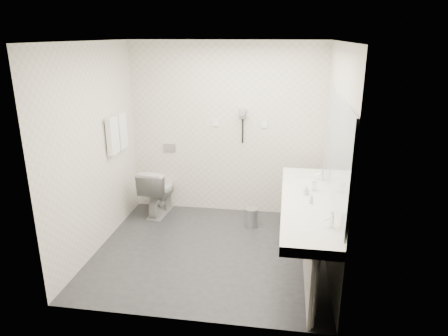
# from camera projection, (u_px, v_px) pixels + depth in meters

# --- Properties ---
(floor) EXTENTS (2.80, 2.80, 0.00)m
(floor) POSITION_uv_depth(u_px,v_px,m) (210.00, 251.00, 5.08)
(floor) COLOR #28292D
(floor) RESTS_ON ground
(ceiling) EXTENTS (2.80, 2.80, 0.00)m
(ceiling) POSITION_uv_depth(u_px,v_px,m) (208.00, 41.00, 4.30)
(ceiling) COLOR white
(ceiling) RESTS_ON wall_back
(wall_back) EXTENTS (2.80, 0.00, 2.80)m
(wall_back) POSITION_uv_depth(u_px,v_px,m) (226.00, 130.00, 5.91)
(wall_back) COLOR silver
(wall_back) RESTS_ON floor
(wall_front) EXTENTS (2.80, 0.00, 2.80)m
(wall_front) POSITION_uv_depth(u_px,v_px,m) (181.00, 197.00, 3.47)
(wall_front) COLOR silver
(wall_front) RESTS_ON floor
(wall_left) EXTENTS (0.00, 2.60, 2.60)m
(wall_left) POSITION_uv_depth(u_px,v_px,m) (95.00, 150.00, 4.89)
(wall_left) COLOR silver
(wall_left) RESTS_ON floor
(wall_right) EXTENTS (0.00, 2.60, 2.60)m
(wall_right) POSITION_uv_depth(u_px,v_px,m) (334.00, 160.00, 4.49)
(wall_right) COLOR silver
(wall_right) RESTS_ON floor
(vanity_counter) EXTENTS (0.55, 2.20, 0.10)m
(vanity_counter) POSITION_uv_depth(u_px,v_px,m) (307.00, 204.00, 4.48)
(vanity_counter) COLOR white
(vanity_counter) RESTS_ON floor
(vanity_panel) EXTENTS (0.03, 2.15, 0.75)m
(vanity_panel) POSITION_uv_depth(u_px,v_px,m) (307.00, 238.00, 4.61)
(vanity_panel) COLOR #9C9793
(vanity_panel) RESTS_ON floor
(vanity_post_near) EXTENTS (0.06, 0.06, 0.75)m
(vanity_post_near) POSITION_uv_depth(u_px,v_px,m) (315.00, 294.00, 3.63)
(vanity_post_near) COLOR silver
(vanity_post_near) RESTS_ON floor
(vanity_post_far) EXTENTS (0.06, 0.06, 0.75)m
(vanity_post_far) POSITION_uv_depth(u_px,v_px,m) (306.00, 203.00, 5.58)
(vanity_post_far) COLOR silver
(vanity_post_far) RESTS_ON floor
(mirror) EXTENTS (0.02, 2.20, 1.05)m
(mirror) POSITION_uv_depth(u_px,v_px,m) (336.00, 148.00, 4.24)
(mirror) COLOR #B2BCC6
(mirror) RESTS_ON wall_right
(basin_near) EXTENTS (0.40, 0.31, 0.05)m
(basin_near) POSITION_uv_depth(u_px,v_px,m) (310.00, 227.00, 3.86)
(basin_near) COLOR white
(basin_near) RESTS_ON vanity_counter
(basin_far) EXTENTS (0.40, 0.31, 0.05)m
(basin_far) POSITION_uv_depth(u_px,v_px,m) (305.00, 181.00, 5.08)
(basin_far) COLOR white
(basin_far) RESTS_ON vanity_counter
(faucet_near) EXTENTS (0.04, 0.04, 0.15)m
(faucet_near) POSITION_uv_depth(u_px,v_px,m) (332.00, 220.00, 3.80)
(faucet_near) COLOR silver
(faucet_near) RESTS_ON vanity_counter
(faucet_far) EXTENTS (0.04, 0.04, 0.15)m
(faucet_far) POSITION_uv_depth(u_px,v_px,m) (322.00, 175.00, 5.03)
(faucet_far) COLOR silver
(faucet_far) RESTS_ON vanity_counter
(soap_bottle_a) EXTENTS (0.06, 0.06, 0.10)m
(soap_bottle_a) POSITION_uv_depth(u_px,v_px,m) (306.00, 190.00, 4.58)
(soap_bottle_a) COLOR silver
(soap_bottle_a) RESTS_ON vanity_counter
(soap_bottle_b) EXTENTS (0.09, 0.09, 0.08)m
(soap_bottle_b) POSITION_uv_depth(u_px,v_px,m) (306.00, 189.00, 4.65)
(soap_bottle_b) COLOR silver
(soap_bottle_b) RESTS_ON vanity_counter
(soap_bottle_c) EXTENTS (0.06, 0.06, 0.11)m
(soap_bottle_c) POSITION_uv_depth(u_px,v_px,m) (311.00, 199.00, 4.35)
(soap_bottle_c) COLOR silver
(soap_bottle_c) RESTS_ON vanity_counter
(glass_left) EXTENTS (0.06, 0.06, 0.10)m
(glass_left) POSITION_uv_depth(u_px,v_px,m) (314.00, 187.00, 4.70)
(glass_left) COLOR silver
(glass_left) RESTS_ON vanity_counter
(toilet) EXTENTS (0.46, 0.74, 0.72)m
(toilet) POSITION_uv_depth(u_px,v_px,m) (159.00, 191.00, 6.06)
(toilet) COLOR white
(toilet) RESTS_ON floor
(flush_plate) EXTENTS (0.18, 0.02, 0.12)m
(flush_plate) POSITION_uv_depth(u_px,v_px,m) (170.00, 148.00, 6.12)
(flush_plate) COLOR #B2B5BA
(flush_plate) RESTS_ON wall_back
(pedal_bin) EXTENTS (0.20, 0.20, 0.26)m
(pedal_bin) POSITION_uv_depth(u_px,v_px,m) (251.00, 218.00, 5.70)
(pedal_bin) COLOR #B2B5BA
(pedal_bin) RESTS_ON floor
(bin_lid) EXTENTS (0.18, 0.18, 0.02)m
(bin_lid) POSITION_uv_depth(u_px,v_px,m) (251.00, 209.00, 5.66)
(bin_lid) COLOR #B2B5BA
(bin_lid) RESTS_ON pedal_bin
(towel_rail) EXTENTS (0.02, 0.62, 0.02)m
(towel_rail) POSITION_uv_depth(u_px,v_px,m) (115.00, 117.00, 5.31)
(towel_rail) COLOR silver
(towel_rail) RESTS_ON wall_left
(towel_near) EXTENTS (0.07, 0.24, 0.48)m
(towel_near) POSITION_uv_depth(u_px,v_px,m) (113.00, 136.00, 5.25)
(towel_near) COLOR white
(towel_near) RESTS_ON towel_rail
(towel_far) EXTENTS (0.07, 0.24, 0.48)m
(towel_far) POSITION_uv_depth(u_px,v_px,m) (121.00, 131.00, 5.51)
(towel_far) COLOR white
(towel_far) RESTS_ON towel_rail
(dryer_cradle) EXTENTS (0.10, 0.04, 0.14)m
(dryer_cradle) POSITION_uv_depth(u_px,v_px,m) (243.00, 114.00, 5.77)
(dryer_cradle) COLOR gray
(dryer_cradle) RESTS_ON wall_back
(dryer_barrel) EXTENTS (0.08, 0.14, 0.08)m
(dryer_barrel) POSITION_uv_depth(u_px,v_px,m) (243.00, 112.00, 5.69)
(dryer_barrel) COLOR gray
(dryer_barrel) RESTS_ON dryer_cradle
(dryer_cord) EXTENTS (0.02, 0.02, 0.35)m
(dryer_cord) POSITION_uv_depth(u_px,v_px,m) (243.00, 131.00, 5.83)
(dryer_cord) COLOR black
(dryer_cord) RESTS_ON dryer_cradle
(switch_plate_a) EXTENTS (0.09, 0.02, 0.09)m
(switch_plate_a) POSITION_uv_depth(u_px,v_px,m) (215.00, 123.00, 5.89)
(switch_plate_a) COLOR white
(switch_plate_a) RESTS_ON wall_back
(switch_plate_b) EXTENTS (0.09, 0.02, 0.09)m
(switch_plate_b) POSITION_uv_depth(u_px,v_px,m) (264.00, 125.00, 5.79)
(switch_plate_b) COLOR white
(switch_plate_b) RESTS_ON wall_back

